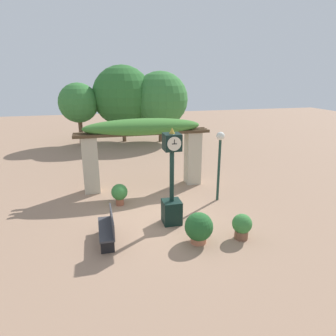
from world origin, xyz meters
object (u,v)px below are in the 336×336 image
at_px(potted_plant_near_left, 199,227).
at_px(potted_plant_far_left, 119,193).
at_px(pedestal_clock, 172,187).
at_px(lamp_post, 220,152).
at_px(park_bench, 108,228).
at_px(potted_plant_near_right, 242,226).

xyz_separation_m(potted_plant_near_left, potted_plant_far_left, (-1.99, 3.26, -0.01)).
bearing_deg(pedestal_clock, lamp_post, 32.10).
bearing_deg(park_bench, potted_plant_far_left, 167.30).
height_order(pedestal_clock, lamp_post, pedestal_clock).
relative_size(potted_plant_near_left, potted_plant_near_right, 1.18).
bearing_deg(pedestal_clock, potted_plant_far_left, 129.47).
distance_m(potted_plant_near_left, lamp_post, 3.63).
height_order(potted_plant_far_left, lamp_post, lamp_post).
relative_size(park_bench, lamp_post, 0.56).
bearing_deg(potted_plant_near_right, lamp_post, 80.96).
bearing_deg(potted_plant_near_left, park_bench, 164.35).
bearing_deg(park_bench, pedestal_clock, 107.55).
bearing_deg(potted_plant_near_left, pedestal_clock, 108.03).
xyz_separation_m(potted_plant_near_left, potted_plant_near_right, (1.33, -0.10, -0.06)).
bearing_deg(potted_plant_far_left, park_bench, -102.70).
relative_size(pedestal_clock, potted_plant_near_left, 3.44).
bearing_deg(lamp_post, pedestal_clock, -147.90).
distance_m(potted_plant_far_left, lamp_post, 4.09).
bearing_deg(lamp_post, potted_plant_near_left, -122.65).
xyz_separation_m(potted_plant_near_left, park_bench, (-2.56, 0.72, -0.05)).
bearing_deg(potted_plant_near_left, lamp_post, 57.35).
height_order(potted_plant_near_left, potted_plant_near_right, potted_plant_near_left).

